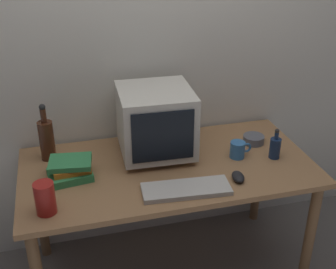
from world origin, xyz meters
TOP-DOWN VIEW (x-y plane):
  - ground_plane at (0.00, 0.00)m, footprint 6.00×6.00m
  - back_wall at (0.00, 0.44)m, footprint 4.00×0.08m
  - desk at (0.00, 0.00)m, footprint 1.52×0.76m
  - crt_monitor at (-0.03, 0.14)m, footprint 0.40×0.40m
  - keyboard at (0.02, -0.25)m, footprint 0.43×0.18m
  - computer_mouse at (0.30, -0.23)m, footprint 0.07×0.11m
  - bottle_tall at (-0.60, 0.23)m, footprint 0.08×0.08m
  - bottle_short at (0.57, -0.07)m, footprint 0.06×0.06m
  - book_stack at (-0.50, 0.01)m, footprint 0.23×0.19m
  - mug at (0.38, -0.01)m, footprint 0.12×0.08m
  - cd_spindle at (0.54, 0.11)m, footprint 0.12×0.12m
  - metal_canister at (-0.62, -0.25)m, footprint 0.09×0.09m

SIDE VIEW (x-z plane):
  - ground_plane at x=0.00m, z-range 0.00..0.00m
  - desk at x=0.00m, z-range 0.27..1.00m
  - keyboard at x=0.02m, z-range 0.72..0.75m
  - computer_mouse at x=0.30m, z-range 0.72..0.76m
  - cd_spindle at x=0.54m, z-range 0.72..0.77m
  - mug at x=0.38m, z-range 0.72..0.81m
  - book_stack at x=-0.50m, z-range 0.72..0.82m
  - bottle_short at x=0.57m, z-range 0.70..0.87m
  - metal_canister at x=-0.62m, z-range 0.72..0.87m
  - bottle_tall at x=-0.60m, z-range 0.68..1.00m
  - crt_monitor at x=-0.03m, z-range 0.73..1.10m
  - back_wall at x=0.00m, z-range 0.00..2.50m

